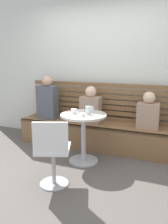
% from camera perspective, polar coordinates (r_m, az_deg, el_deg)
% --- Properties ---
extents(ground, '(8.00, 8.00, 0.00)m').
position_cam_1_polar(ground, '(3.22, -5.08, -15.58)').
color(ground, '#514C47').
extents(back_wall, '(5.20, 0.10, 2.90)m').
position_cam_1_polar(back_wall, '(4.35, 4.61, 11.78)').
color(back_wall, silver).
rests_on(back_wall, ground).
extents(booth_bench, '(2.70, 0.52, 0.44)m').
position_cam_1_polar(booth_bench, '(4.15, 2.45, -5.54)').
color(booth_bench, brown).
rests_on(booth_bench, ground).
extents(booth_backrest, '(2.65, 0.04, 0.67)m').
position_cam_1_polar(booth_backrest, '(4.23, 3.63, 2.61)').
color(booth_backrest, brown).
rests_on(booth_backrest, booth_bench).
extents(cafe_table, '(0.68, 0.68, 0.74)m').
position_cam_1_polar(cafe_table, '(3.48, -0.13, -4.07)').
color(cafe_table, '#ADADB2').
rests_on(cafe_table, ground).
extents(white_chair, '(0.52, 0.52, 0.85)m').
position_cam_1_polar(white_chair, '(2.84, -7.67, -9.38)').
color(white_chair, '#ADADB2').
rests_on(white_chair, ground).
extents(person_adult, '(0.34, 0.22, 0.78)m').
position_cam_1_polar(person_adult, '(4.35, -8.80, 2.98)').
color(person_adult, '#4C515B').
rests_on(person_adult, booth_bench).
extents(person_child_left, '(0.34, 0.22, 0.59)m').
position_cam_1_polar(person_child_left, '(3.85, 15.31, -0.10)').
color(person_child_left, '#9E7F6B').
rests_on(person_child_left, booth_bench).
extents(person_child_middle, '(0.34, 0.22, 0.63)m').
position_cam_1_polar(person_child_middle, '(4.04, 1.64, 1.28)').
color(person_child_middle, '#9E7F6B').
rests_on(person_child_middle, booth_bench).
extents(cup_ceramic_white, '(0.08, 0.08, 0.07)m').
position_cam_1_polar(cup_ceramic_white, '(3.45, -2.50, 0.18)').
color(cup_ceramic_white, white).
rests_on(cup_ceramic_white, cafe_table).
extents(cup_glass_tall, '(0.07, 0.07, 0.12)m').
position_cam_1_polar(cup_glass_tall, '(3.40, 0.95, 0.42)').
color(cup_glass_tall, silver).
rests_on(cup_glass_tall, cafe_table).
extents(cup_espresso_small, '(0.06, 0.06, 0.05)m').
position_cam_1_polar(cup_espresso_small, '(3.28, -0.29, -0.63)').
color(cup_espresso_small, silver).
rests_on(cup_espresso_small, cafe_table).
extents(cup_glass_short, '(0.08, 0.08, 0.08)m').
position_cam_1_polar(cup_glass_short, '(3.58, 1.81, 0.73)').
color(cup_glass_short, silver).
rests_on(cup_glass_short, cafe_table).
extents(plate_small, '(0.17, 0.17, 0.01)m').
position_cam_1_polar(plate_small, '(3.61, -1.28, 0.31)').
color(plate_small, white).
rests_on(plate_small, cafe_table).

